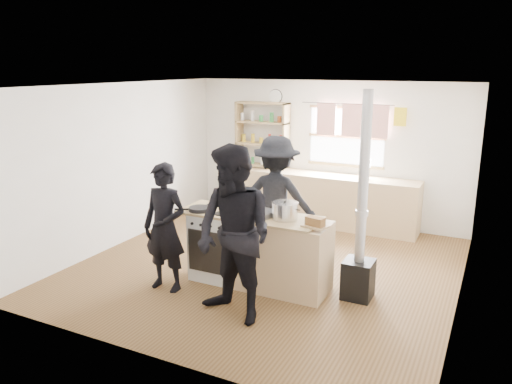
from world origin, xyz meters
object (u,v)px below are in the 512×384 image
Objects in this scene: skillet_greens at (200,209)px; stockpot_stove at (237,203)px; roast_tray at (260,212)px; person_near_right at (234,235)px; stockpot_counter at (285,211)px; thermos at (367,169)px; person_near_left at (165,228)px; person_far at (276,199)px; flue_heater at (360,247)px; cooking_island at (259,250)px; bread_board at (315,223)px.

stockpot_stove is at bearing 38.55° from skillet_greens.
person_near_right reaches higher than roast_tray.
thermos is at bearing 83.69° from stockpot_counter.
person_far is at bearing 60.15° from person_near_left.
stockpot_counter is at bearing -96.31° from thermos.
roast_tray is at bearing -17.14° from stockpot_stove.
flue_heater reaches higher than person_far.
stockpot_counter is (1.13, 0.16, 0.08)m from skillet_greens.
stockpot_stove reaches higher than cooking_island.
stockpot_stove is 0.80m from person_far.
person_near_right is (0.15, -0.91, 0.51)m from cooking_island.
person_near_right reaches higher than person_far.
bread_board is 0.20× the size of person_near_left.
person_near_left is at bearing -128.31° from stockpot_stove.
flue_heater reaches higher than roast_tray.
skillet_greens is 1.56m from bread_board.
flue_heater is at bearing 8.91° from cooking_island.
person_near_right is at bearing -15.72° from person_near_left.
stockpot_counter reaches higher than stockpot_stove.
person_near_left reaches higher than stockpot_counter.
person_near_right is (-0.64, -0.79, -0.00)m from bread_board.
roast_tray is 0.17× the size of flue_heater.
stockpot_counter is 0.20× the size of person_near_left.
thermos reaches higher than stockpot_stove.
cooking_island is at bearing 30.50° from person_near_left.
person_near_right is 1.84m from person_far.
person_near_left is 1.19m from person_near_right.
person_near_left reaches higher than cooking_island.
person_near_left reaches higher than bread_board.
skillet_greens is at bearing 156.93° from person_near_right.
cooking_island is 0.79× the size of flue_heater.
bread_board is at bearing 14.20° from person_near_left.
roast_tray is 0.26× the size of person_near_left.
bread_board is at bearing -10.80° from roast_tray.
roast_tray is at bearing -103.44° from thermos.
person_far is (-0.82, -1.87, -0.16)m from thermos.
roast_tray reaches higher than cooking_island.
stockpot_stove is 0.11× the size of person_near_right.
person_far is (-0.17, 0.88, -0.07)m from roast_tray.
skillet_greens is 0.80m from roast_tray.
person_near_left is at bearing -160.12° from flue_heater.
stockpot_counter is (0.35, 0.00, 0.57)m from cooking_island.
skillet_greens is at bearing -166.84° from roast_tray.
stockpot_stove reaches higher than skillet_greens.
thermos is 2.83m from stockpot_stove.
person_far is (-0.95, 1.03, -0.08)m from bread_board.
thermos reaches higher than cooking_island.
thermos is at bearing 68.15° from stockpot_stove.
person_near_right is (0.54, -1.06, -0.03)m from stockpot_stove.
flue_heater is at bearing 9.89° from skillet_greens.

